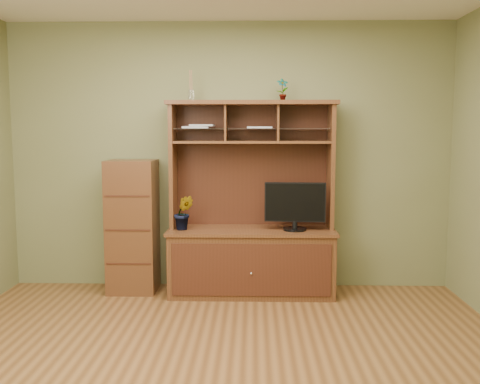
{
  "coord_description": "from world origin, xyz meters",
  "views": [
    {
      "loc": [
        0.24,
        -3.48,
        1.61
      ],
      "look_at": [
        0.13,
        1.2,
        1.07
      ],
      "focal_mm": 40.0,
      "sensor_mm": 36.0,
      "label": 1
    }
  ],
  "objects": [
    {
      "name": "room",
      "position": [
        0.0,
        0.0,
        1.35
      ],
      "size": [
        4.54,
        4.04,
        2.74
      ],
      "color": "brown",
      "rests_on": "ground"
    },
    {
      "name": "media_hutch",
      "position": [
        0.23,
        1.73,
        0.52
      ],
      "size": [
        1.66,
        0.61,
        1.9
      ],
      "color": "#402312",
      "rests_on": "room"
    },
    {
      "name": "monitor",
      "position": [
        0.65,
        1.65,
        0.9
      ],
      "size": [
        0.59,
        0.23,
        0.47
      ],
      "rotation": [
        0.0,
        0.0,
        -0.08
      ],
      "color": "black",
      "rests_on": "media_hutch"
    },
    {
      "name": "orchid_plant",
      "position": [
        -0.43,
        1.65,
        0.82
      ],
      "size": [
        0.2,
        0.17,
        0.34
      ],
      "primitive_type": "imported",
      "rotation": [
        0.0,
        0.0,
        0.09
      ],
      "color": "#2F5C1F",
      "rests_on": "media_hutch"
    },
    {
      "name": "top_plant",
      "position": [
        0.53,
        1.8,
        2.01
      ],
      "size": [
        0.13,
        0.1,
        0.22
      ],
      "primitive_type": "imported",
      "rotation": [
        0.0,
        0.0,
        0.24
      ],
      "color": "#376322",
      "rests_on": "media_hutch"
    },
    {
      "name": "reed_diffuser",
      "position": [
        -0.37,
        1.8,
        2.02
      ],
      "size": [
        0.06,
        0.06,
        0.3
      ],
      "color": "silver",
      "rests_on": "media_hutch"
    },
    {
      "name": "magazines",
      "position": [
        -0.1,
        1.81,
        1.65
      ],
      "size": [
        0.89,
        0.21,
        0.04
      ],
      "color": "#ADADB2",
      "rests_on": "media_hutch"
    },
    {
      "name": "side_cabinet",
      "position": [
        -0.96,
        1.77,
        0.66
      ],
      "size": [
        0.47,
        0.43,
        1.32
      ],
      "color": "#402312",
      "rests_on": "room"
    }
  ]
}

